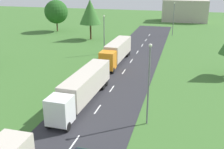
# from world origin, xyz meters

# --- Properties ---
(truck_second) EXTENTS (2.90, 14.64, 3.65)m
(truck_second) POSITION_xyz_m (-2.31, 34.48, 2.17)
(truck_second) COLOR white
(truck_second) RESTS_ON road
(truck_third) EXTENTS (2.78, 13.09, 3.77)m
(truck_third) POSITION_xyz_m (-2.47, 52.31, 2.21)
(truck_third) COLOR orange
(truck_third) RESTS_ON road
(lamppost_second) EXTENTS (0.36, 0.36, 8.82)m
(lamppost_second) POSITION_xyz_m (6.14, 31.30, 4.89)
(lamppost_second) COLOR slate
(lamppost_second) RESTS_ON ground
(lamppost_third) EXTENTS (0.36, 0.36, 7.90)m
(lamppost_third) POSITION_xyz_m (-6.47, 57.80, 4.42)
(lamppost_third) COLOR slate
(lamppost_third) RESTS_ON ground
(lamppost_fourth) EXTENTS (0.36, 0.36, 8.81)m
(lamppost_fourth) POSITION_xyz_m (6.07, 80.63, 4.89)
(lamppost_fourth) COLOR slate
(lamppost_fourth) RESTS_ON ground
(tree_oak) EXTENTS (5.44, 5.44, 9.90)m
(tree_oak) POSITION_xyz_m (-13.80, 70.53, 6.89)
(tree_oak) COLOR #513823
(tree_oak) RESTS_ON ground
(tree_elm) EXTENTS (6.70, 6.70, 8.98)m
(tree_elm) POSITION_xyz_m (-26.94, 78.54, 5.62)
(tree_elm) COLOR #513823
(tree_elm) RESTS_ON ground
(distant_building) EXTENTS (15.58, 8.81, 7.53)m
(distant_building) POSITION_xyz_m (8.76, 108.53, 3.76)
(distant_building) COLOR #B2A899
(distant_building) RESTS_ON ground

